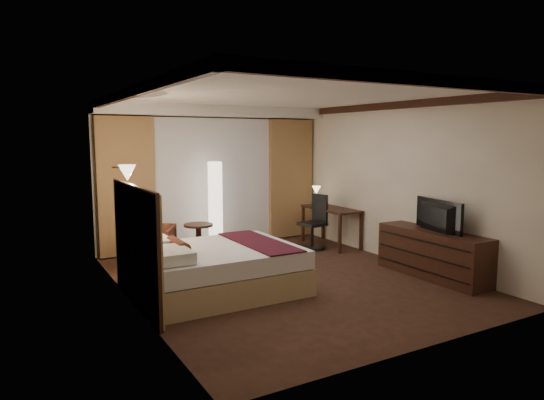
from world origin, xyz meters
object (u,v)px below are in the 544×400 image
desk (331,227)px  floor_lamp (215,206)px  side_table (199,240)px  armchair (151,244)px  television (433,212)px  dresser (433,254)px  office_chair (312,222)px  bed (217,269)px

desk → floor_lamp: bearing=161.5°
side_table → floor_lamp: 0.72m
armchair → desk: bearing=24.2°
desk → television: 2.59m
side_table → television: (2.56, -3.03, 0.72)m
armchair → desk: desk is taller
side_table → dresser: bearing=-49.4°
armchair → floor_lamp: bearing=47.4°
office_chair → armchair: bearing=165.6°
desk → dresser: bearing=-88.9°
armchair → television: size_ratio=0.72×
armchair → side_table: 0.98m
side_table → dresser: size_ratio=0.31×
desk → dresser: (0.05, -2.51, -0.02)m
side_table → dresser: (2.59, -3.03, 0.07)m
office_chair → dresser: office_chair is taller
bed → desk: desk is taller
desk → office_chair: 0.50m
desk → bed: bearing=-153.3°
side_table → dresser: 3.99m
floor_lamp → television: (2.15, -3.22, 0.17)m
floor_lamp → television: floor_lamp is taller
armchair → side_table: armchair is taller
bed → side_table: (0.52, 2.06, -0.03)m
office_chair → floor_lamp: bearing=146.4°
bed → armchair: 1.83m
floor_lamp → dresser: 3.92m
office_chair → television: 2.55m
desk → television: television is taller
side_table → office_chair: (2.07, -0.57, 0.23)m
floor_lamp → desk: (2.13, -0.71, -0.47)m
television → desk: bearing=11.1°
side_table → desk: (2.54, -0.52, 0.09)m
bed → floor_lamp: bearing=67.4°
dresser → bed: bearing=162.8°
desk → dresser: size_ratio=0.71×
desk → office_chair: (-0.47, -0.05, 0.15)m
armchair → floor_lamp: (1.35, 0.47, 0.47)m
armchair → dresser: size_ratio=0.40×
floor_lamp → dresser: bearing=-55.9°
bed → television: bearing=-17.4°
office_chair → bed: bearing=-158.9°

